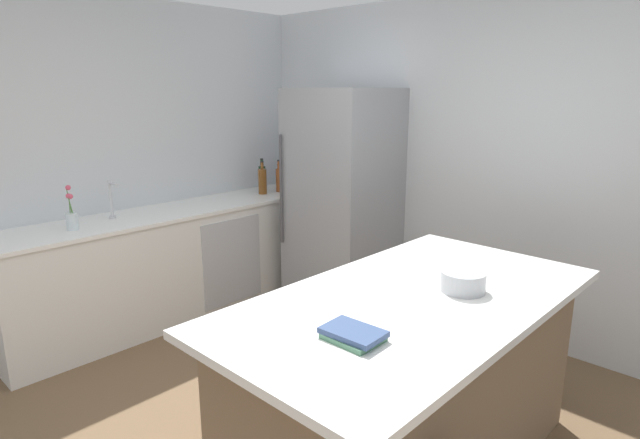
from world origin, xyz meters
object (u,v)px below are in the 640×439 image
refrigerator (342,200)px  flower_vase (72,217)px  hot_sauce_bottle (279,179)px  cookbook_stack (353,334)px  sink_faucet (112,199)px  whiskey_bottle (262,181)px  mixing_bowl (463,281)px  kitchen_island (408,382)px  soda_bottle (293,174)px  wine_bottle (262,178)px  vinegar_bottle (279,179)px

refrigerator → flower_vase: size_ratio=5.94×
hot_sauce_bottle → cookbook_stack: bearing=-37.0°
sink_faucet → whiskey_bottle: bearing=87.2°
mixing_bowl → sink_faucet: bearing=-169.8°
kitchen_island → refrigerator: refrigerator is taller
flower_vase → cookbook_stack: size_ratio=1.29×
soda_bottle → mixing_bowl: soda_bottle is taller
soda_bottle → wine_bottle: bearing=-111.2°
hot_sauce_bottle → wine_bottle: wine_bottle is taller
sink_faucet → flower_vase: bearing=-73.9°
refrigerator → soda_bottle: bearing=167.9°
kitchen_island → refrigerator: bearing=140.0°
vinegar_bottle → wine_bottle: (-0.13, -0.11, 0.01)m
hot_sauce_bottle → mixing_bowl: size_ratio=1.15×
sink_faucet → mixing_bowl: (2.69, 0.48, -0.10)m
flower_vase → wine_bottle: bearing=93.9°
soda_bottle → wine_bottle: soda_bottle is taller
refrigerator → cookbook_stack: refrigerator is taller
whiskey_bottle → sink_faucet: bearing=-92.8°
kitchen_island → vinegar_bottle: 2.87m
vinegar_bottle → cookbook_stack: bearing=-36.8°
soda_bottle → hot_sauce_bottle: soda_bottle is taller
soda_bottle → whiskey_bottle: bearing=-92.8°
sink_faucet → wine_bottle: wine_bottle is taller
sink_faucet → hot_sauce_bottle: sink_faucet is taller
sink_faucet → soda_bottle: 1.82m
vinegar_bottle → cookbook_stack: (2.54, -1.90, -0.09)m
vinegar_bottle → cookbook_stack: 3.17m
soda_bottle → cookbook_stack: soda_bottle is taller
flower_vase → whiskey_bottle: size_ratio=1.02×
soda_bottle → whiskey_bottle: size_ratio=1.20×
hot_sauce_bottle → vinegar_bottle: (0.11, -0.09, 0.03)m
kitchen_island → soda_bottle: (-2.47, 1.56, 0.59)m
wine_bottle → cookbook_stack: wine_bottle is taller
sink_faucet → wine_bottle: (-0.03, 1.52, -0.03)m
hot_sauce_bottle → whiskey_bottle: 0.29m
kitchen_island → soda_bottle: bearing=147.7°
flower_vase → hot_sauce_bottle: size_ratio=1.28×
soda_bottle → cookbook_stack: size_ratio=1.52×
vinegar_bottle → sink_faucet: bearing=-93.4°
kitchen_island → cookbook_stack: bearing=-81.4°
kitchen_island → sink_faucet: (-2.56, -0.26, 0.60)m
vinegar_bottle → wine_bottle: wine_bottle is taller
refrigerator → wine_bottle: bearing=-172.4°
sink_faucet → wine_bottle: 1.52m
flower_vase → mixing_bowl: flower_vase is taller
sink_faucet → hot_sauce_bottle: (-0.01, 1.72, -0.06)m
kitchen_island → mixing_bowl: size_ratio=9.28×
flower_vase → mixing_bowl: size_ratio=1.47×
sink_faucet → mixing_bowl: 2.74m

